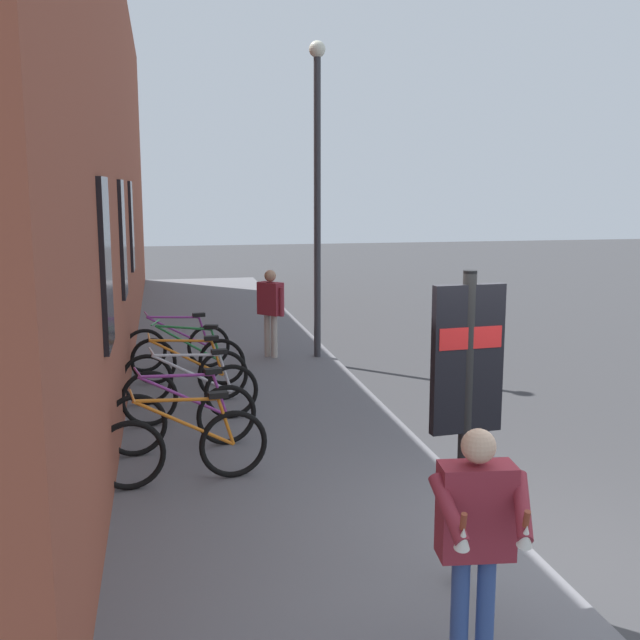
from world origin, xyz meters
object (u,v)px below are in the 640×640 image
at_px(bicycle_end_of_row, 183,417).
at_px(transit_info_sign, 467,379).
at_px(tourist_with_hotdogs, 477,526).
at_px(bicycle_far_end, 184,447).
at_px(pedestrian_by_facade, 271,304).
at_px(bicycle_under_window, 192,393).
at_px(bicycle_beside_lamp, 186,375).
at_px(street_lamp, 317,175).
at_px(bicycle_leaning_wall, 178,347).
at_px(bicycle_mid_rack, 188,360).

xyz_separation_m(bicycle_end_of_row, transit_info_sign, (-3.47, -1.98, 1.21)).
xyz_separation_m(transit_info_sign, tourist_with_hotdogs, (-1.08, 0.36, -0.62)).
xyz_separation_m(bicycle_end_of_row, tourist_with_hotdogs, (-4.56, -1.63, 0.59)).
bearing_deg(bicycle_far_end, pedestrian_by_facade, -16.58).
relative_size(bicycle_under_window, bicycle_beside_lamp, 1.00).
bearing_deg(pedestrian_by_facade, bicycle_beside_lamp, 149.41).
height_order(transit_info_sign, street_lamp, street_lamp).
bearing_deg(bicycle_far_end, bicycle_beside_lamp, -2.36).
bearing_deg(bicycle_leaning_wall, street_lamp, -77.90).
distance_m(bicycle_end_of_row, pedestrian_by_facade, 4.99).
height_order(bicycle_beside_lamp, pedestrian_by_facade, pedestrian_by_facade).
bearing_deg(bicycle_beside_lamp, tourist_with_hotdogs, -166.94).
relative_size(bicycle_beside_lamp, transit_info_sign, 0.74).
relative_size(bicycle_far_end, street_lamp, 0.33).
distance_m(bicycle_leaning_wall, street_lamp, 3.75).
height_order(bicycle_under_window, pedestrian_by_facade, pedestrian_by_facade).
height_order(pedestrian_by_facade, street_lamp, street_lamp).
height_order(bicycle_far_end, bicycle_end_of_row, same).
distance_m(pedestrian_by_facade, street_lamp, 2.38).
relative_size(bicycle_end_of_row, bicycle_mid_rack, 1.01).
bearing_deg(tourist_with_hotdogs, transit_info_sign, -18.24).
bearing_deg(transit_info_sign, bicycle_under_window, 22.07).
height_order(bicycle_far_end, bicycle_beside_lamp, same).
height_order(pedestrian_by_facade, tourist_with_hotdogs, tourist_with_hotdogs).
bearing_deg(transit_info_sign, tourist_with_hotdogs, 161.76).
height_order(bicycle_leaning_wall, tourist_with_hotdogs, tourist_with_hotdogs).
distance_m(bicycle_under_window, transit_info_sign, 5.04).
distance_m(bicycle_far_end, pedestrian_by_facade, 5.97).
relative_size(bicycle_far_end, transit_info_sign, 0.73).
xyz_separation_m(bicycle_under_window, street_lamp, (3.48, -2.34, 2.79)).
distance_m(bicycle_far_end, tourist_with_hotdogs, 3.94).
relative_size(bicycle_leaning_wall, pedestrian_by_facade, 1.14).
relative_size(bicycle_leaning_wall, street_lamp, 0.33).
bearing_deg(street_lamp, bicycle_mid_rack, 123.66).
relative_size(bicycle_beside_lamp, bicycle_mid_rack, 1.02).
xyz_separation_m(bicycle_leaning_wall, street_lamp, (0.53, -2.45, 2.79)).
xyz_separation_m(bicycle_mid_rack, pedestrian_by_facade, (1.67, -1.50, 0.56)).
distance_m(bicycle_beside_lamp, transit_info_sign, 5.93).
bearing_deg(bicycle_mid_rack, bicycle_under_window, 179.29).
bearing_deg(bicycle_far_end, street_lamp, -24.27).
relative_size(bicycle_end_of_row, tourist_with_hotdogs, 1.11).
xyz_separation_m(bicycle_end_of_row, bicycle_beside_lamp, (2.02, -0.10, 0.00)).
xyz_separation_m(bicycle_far_end, street_lamp, (5.56, -2.51, 2.79)).
bearing_deg(bicycle_far_end, bicycle_end_of_row, -1.24).
distance_m(bicycle_end_of_row, street_lamp, 5.88).
bearing_deg(bicycle_mid_rack, bicycle_far_end, 177.28).
relative_size(bicycle_mid_rack, pedestrian_by_facade, 1.12).
bearing_deg(bicycle_under_window, bicycle_leaning_wall, 2.17).
bearing_deg(pedestrian_by_facade, transit_info_sign, -177.82).
distance_m(bicycle_far_end, bicycle_leaning_wall, 5.04).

